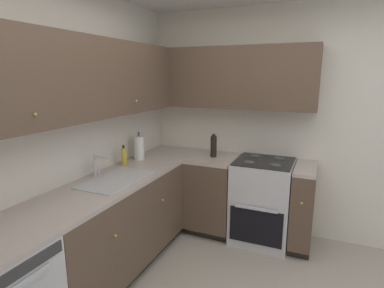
{
  "coord_description": "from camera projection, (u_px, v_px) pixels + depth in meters",
  "views": [
    {
      "loc": [
        -1.71,
        -0.35,
        1.82
      ],
      "look_at": [
        0.96,
        0.8,
        1.18
      ],
      "focal_mm": 29.01,
      "sensor_mm": 36.0,
      "label": 1
    }
  ],
  "objects": [
    {
      "name": "paper_towel_roll",
      "position": [
        139.0,
        148.0,
        3.43
      ],
      "size": [
        0.11,
        0.11,
        0.32
      ],
      "color": "white",
      "rests_on": "countertop_back"
    },
    {
      "name": "lower_cabinets_back",
      "position": [
        114.0,
        229.0,
        2.86
      ],
      "size": [
        1.7,
        0.62,
        0.87
      ],
      "color": "brown",
      "rests_on": "ground_plane"
    },
    {
      "name": "countertop_right",
      "position": [
        238.0,
        161.0,
        3.46
      ],
      "size": [
        0.6,
        1.38,
        0.03
      ],
      "color": "#B7A89E",
      "rests_on": "lower_cabinets_right"
    },
    {
      "name": "wall_right",
      "position": [
        290.0,
        124.0,
        3.47
      ],
      "size": [
        0.05,
        3.4,
        2.57
      ],
      "primitive_type": "cube",
      "color": "silver",
      "rests_on": "ground_plane"
    },
    {
      "name": "wall_back",
      "position": [
        41.0,
        145.0,
        2.43
      ],
      "size": [
        3.82,
        0.05,
        2.57
      ],
      "primitive_type": "cube",
      "color": "silver",
      "rests_on": "ground_plane"
    },
    {
      "name": "faucet",
      "position": [
        97.0,
        164.0,
        2.84
      ],
      "size": [
        0.07,
        0.16,
        0.2
      ],
      "color": "silver",
      "rests_on": "countertop_back"
    },
    {
      "name": "sink",
      "position": [
        116.0,
        184.0,
        2.79
      ],
      "size": [
        0.68,
        0.4,
        0.1
      ],
      "color": "#B7B7BC",
      "rests_on": "countertop_back"
    },
    {
      "name": "upper_cabinets_right",
      "position": [
        227.0,
        78.0,
        3.46
      ],
      "size": [
        0.32,
        1.93,
        0.67
      ],
      "color": "brown"
    },
    {
      "name": "lower_cabinets_right",
      "position": [
        237.0,
        198.0,
        3.56
      ],
      "size": [
        0.62,
        1.38,
        0.87
      ],
      "color": "brown",
      "rests_on": "ground_plane"
    },
    {
      "name": "oven_range",
      "position": [
        262.0,
        200.0,
        3.46
      ],
      "size": [
        0.68,
        0.62,
        1.06
      ],
      "color": "silver",
      "rests_on": "ground_plane"
    },
    {
      "name": "upper_cabinets_back",
      "position": [
        77.0,
        79.0,
        2.47
      ],
      "size": [
        2.58,
        0.34,
        0.67
      ],
      "color": "brown"
    },
    {
      "name": "oil_bottle",
      "position": [
        214.0,
        146.0,
        3.54
      ],
      "size": [
        0.07,
        0.07,
        0.26
      ],
      "color": "black",
      "rests_on": "countertop_right"
    },
    {
      "name": "soap_bottle",
      "position": [
        124.0,
        156.0,
        3.21
      ],
      "size": [
        0.05,
        0.05,
        0.21
      ],
      "color": "gold",
      "rests_on": "countertop_back"
    },
    {
      "name": "countertop_back",
      "position": [
        111.0,
        183.0,
        2.76
      ],
      "size": [
        2.9,
        0.6,
        0.03
      ],
      "primitive_type": "cube",
      "color": "#B7A89E",
      "rests_on": "lower_cabinets_back"
    }
  ]
}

